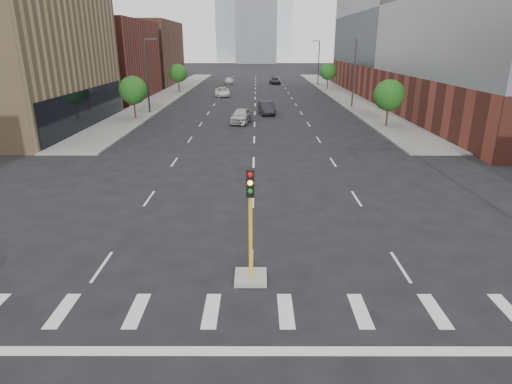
{
  "coord_description": "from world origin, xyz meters",
  "views": [
    {
      "loc": [
        0.22,
        -5.22,
        8.47
      ],
      "look_at": [
        0.2,
        11.94,
        2.5
      ],
      "focal_mm": 30.0,
      "sensor_mm": 36.0,
      "label": 1
    }
  ],
  "objects_px": {
    "car_deep_right": "(275,81)",
    "car_distant": "(229,81)",
    "car_far_left": "(222,92)",
    "car_mid_right": "(267,108)",
    "median_traffic_signal": "(251,257)",
    "car_near_left": "(241,116)"
  },
  "relations": [
    {
      "from": "car_deep_right",
      "to": "car_distant",
      "type": "distance_m",
      "value": 10.19
    },
    {
      "from": "car_far_left",
      "to": "car_deep_right",
      "type": "relative_size",
      "value": 1.1
    },
    {
      "from": "car_mid_right",
      "to": "car_distant",
      "type": "distance_m",
      "value": 43.7
    },
    {
      "from": "median_traffic_signal",
      "to": "car_far_left",
      "type": "bearing_deg",
      "value": 95.35
    },
    {
      "from": "car_far_left",
      "to": "car_distant",
      "type": "relative_size",
      "value": 1.23
    },
    {
      "from": "median_traffic_signal",
      "to": "car_mid_right",
      "type": "relative_size",
      "value": 0.92
    },
    {
      "from": "median_traffic_signal",
      "to": "car_mid_right",
      "type": "xyz_separation_m",
      "value": [
        1.5,
        40.15,
        -0.18
      ]
    },
    {
      "from": "median_traffic_signal",
      "to": "car_mid_right",
      "type": "distance_m",
      "value": 40.18
    },
    {
      "from": "car_deep_right",
      "to": "car_mid_right",
      "type": "bearing_deg",
      "value": -101.19
    },
    {
      "from": "car_near_left",
      "to": "car_far_left",
      "type": "relative_size",
      "value": 0.93
    },
    {
      "from": "median_traffic_signal",
      "to": "car_distant",
      "type": "xyz_separation_m",
      "value": [
        -5.9,
        83.22,
        -0.25
      ]
    },
    {
      "from": "car_deep_right",
      "to": "car_distant",
      "type": "bearing_deg",
      "value": 168.45
    },
    {
      "from": "car_near_left",
      "to": "car_far_left",
      "type": "xyz_separation_m",
      "value": [
        -4.09,
        25.83,
        -0.1
      ]
    },
    {
      "from": "car_deep_right",
      "to": "car_distant",
      "type": "height_order",
      "value": "car_distant"
    },
    {
      "from": "car_near_left",
      "to": "car_mid_right",
      "type": "bearing_deg",
      "value": 73.6
    },
    {
      "from": "car_near_left",
      "to": "car_distant",
      "type": "distance_m",
      "value": 49.56
    },
    {
      "from": "car_near_left",
      "to": "car_mid_right",
      "type": "distance_m",
      "value": 6.97
    },
    {
      "from": "median_traffic_signal",
      "to": "car_far_left",
      "type": "relative_size",
      "value": 0.84
    },
    {
      "from": "car_mid_right",
      "to": "car_distant",
      "type": "xyz_separation_m",
      "value": [
        -7.4,
        43.07,
        -0.07
      ]
    },
    {
      "from": "car_mid_right",
      "to": "car_deep_right",
      "type": "xyz_separation_m",
      "value": [
        2.76,
        42.34,
        -0.1
      ]
    },
    {
      "from": "car_distant",
      "to": "car_far_left",
      "type": "bearing_deg",
      "value": -84.76
    },
    {
      "from": "car_far_left",
      "to": "car_distant",
      "type": "distance_m",
      "value": 23.53
    }
  ]
}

